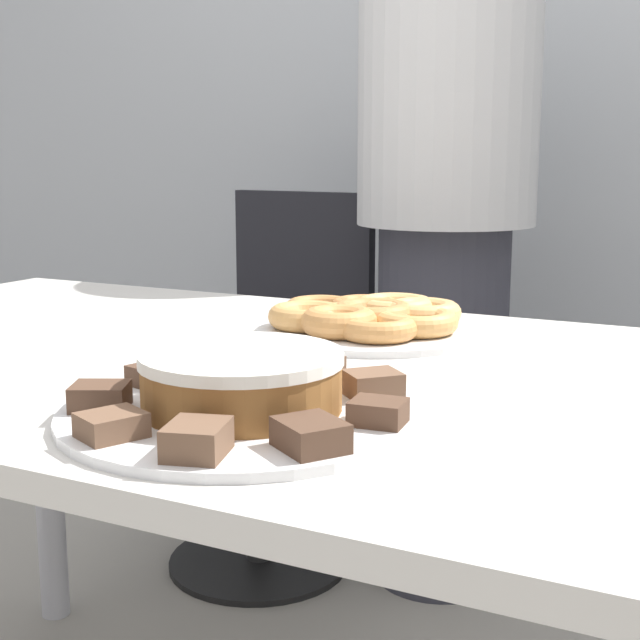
{
  "coord_description": "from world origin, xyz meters",
  "views": [
    {
      "loc": [
        0.52,
        -0.96,
        0.99
      ],
      "look_at": [
        0.04,
        -0.01,
        0.8
      ],
      "focal_mm": 50.0,
      "sensor_mm": 36.0,
      "label": 1
    }
  ],
  "objects_px": {
    "person_standing": "(446,206)",
    "office_chair_left": "(271,389)",
    "plate_cake": "(242,414)",
    "frosted_cake": "(242,380)",
    "plate_donuts": "(373,330)"
  },
  "relations": [
    {
      "from": "office_chair_left",
      "to": "frosted_cake",
      "type": "xyz_separation_m",
      "value": [
        0.6,
        -1.09,
        0.34
      ]
    },
    {
      "from": "plate_cake",
      "to": "person_standing",
      "type": "bearing_deg",
      "value": 99.46
    },
    {
      "from": "person_standing",
      "to": "office_chair_left",
      "type": "xyz_separation_m",
      "value": [
        -0.41,
        -0.09,
        -0.45
      ]
    },
    {
      "from": "person_standing",
      "to": "frosted_cake",
      "type": "xyz_separation_m",
      "value": [
        0.2,
        -1.18,
        -0.11
      ]
    },
    {
      "from": "office_chair_left",
      "to": "frosted_cake",
      "type": "height_order",
      "value": "office_chair_left"
    },
    {
      "from": "office_chair_left",
      "to": "frosted_cake",
      "type": "bearing_deg",
      "value": -56.2
    },
    {
      "from": "office_chair_left",
      "to": "plate_donuts",
      "type": "relative_size",
      "value": 2.63
    },
    {
      "from": "office_chair_left",
      "to": "plate_cake",
      "type": "xyz_separation_m",
      "value": [
        0.6,
        -1.09,
        0.31
      ]
    },
    {
      "from": "office_chair_left",
      "to": "frosted_cake",
      "type": "relative_size",
      "value": 4.44
    },
    {
      "from": "plate_cake",
      "to": "plate_donuts",
      "type": "relative_size",
      "value": 1.07
    },
    {
      "from": "person_standing",
      "to": "plate_cake",
      "type": "height_order",
      "value": "person_standing"
    },
    {
      "from": "person_standing",
      "to": "plate_donuts",
      "type": "relative_size",
      "value": 4.89
    },
    {
      "from": "person_standing",
      "to": "office_chair_left",
      "type": "bearing_deg",
      "value": -168.15
    },
    {
      "from": "person_standing",
      "to": "office_chair_left",
      "type": "height_order",
      "value": "person_standing"
    },
    {
      "from": "plate_cake",
      "to": "plate_donuts",
      "type": "xyz_separation_m",
      "value": [
        -0.06,
        0.46,
        -0.0
      ]
    }
  ]
}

